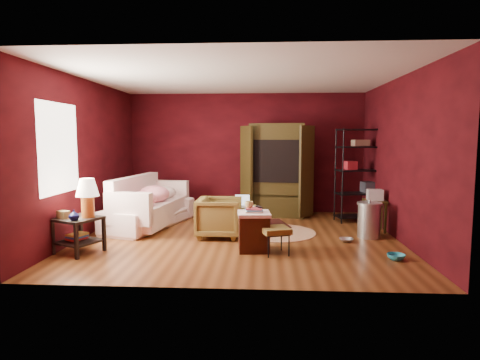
% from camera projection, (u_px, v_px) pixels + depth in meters
% --- Properties ---
extents(room, '(5.54, 5.04, 2.84)m').
position_uv_depth(room, '(237.00, 158.00, 7.02)').
color(room, brown).
rests_on(room, ground).
extents(sofa, '(1.26, 2.31, 0.87)m').
position_uv_depth(sofa, '(150.00, 205.00, 7.98)').
color(sofa, white).
rests_on(sofa, ground).
extents(armchair, '(0.72, 0.77, 0.78)m').
position_uv_depth(armchair, '(219.00, 215.00, 7.12)').
color(armchair, black).
rests_on(armchair, ground).
extents(pet_bowl_steel, '(0.24, 0.08, 0.24)m').
position_uv_depth(pet_bowl_steel, '(346.00, 235.00, 6.81)').
color(pet_bowl_steel, '#B4B8BC').
rests_on(pet_bowl_steel, ground).
extents(pet_bowl_turquoise, '(0.27, 0.12, 0.26)m').
position_uv_depth(pet_bowl_turquoise, '(396.00, 251.00, 5.81)').
color(pet_bowl_turquoise, '#29A9C2').
rests_on(pet_bowl_turquoise, ground).
extents(vase, '(0.19, 0.20, 0.15)m').
position_uv_depth(vase, '(74.00, 215.00, 5.89)').
color(vase, '#0D1044').
rests_on(vase, side_table).
extents(mug, '(0.14, 0.11, 0.13)m').
position_uv_depth(mug, '(249.00, 204.00, 6.22)').
color(mug, '#D6BE68').
rests_on(mug, hamper).
extents(side_table, '(0.77, 0.77, 1.15)m').
position_uv_depth(side_table, '(83.00, 208.00, 6.12)').
color(side_table, black).
rests_on(side_table, ground).
extents(sofa_cushions, '(1.15, 2.28, 0.92)m').
position_uv_depth(sofa_cushions, '(148.00, 204.00, 7.98)').
color(sofa_cushions, white).
rests_on(sofa_cushions, sofa).
extents(hamper, '(0.54, 0.54, 0.70)m').
position_uv_depth(hamper, '(254.00, 231.00, 6.27)').
color(hamper, '#461D10').
rests_on(hamper, ground).
extents(footstool, '(0.51, 0.51, 0.41)m').
position_uv_depth(footstool, '(275.00, 231.00, 6.06)').
color(footstool, black).
rests_on(footstool, ground).
extents(rug_round, '(1.77, 1.77, 0.01)m').
position_uv_depth(rug_round, '(276.00, 232.00, 7.47)').
color(rug_round, beige).
rests_on(rug_round, ground).
extents(rug_oriental, '(1.48, 1.17, 0.01)m').
position_uv_depth(rug_oriental, '(254.00, 224.00, 8.11)').
color(rug_oriental, '#551B16').
rests_on(rug_oriental, ground).
extents(laptop_desk, '(0.56, 0.45, 0.66)m').
position_uv_depth(laptop_desk, '(242.00, 209.00, 7.70)').
color(laptop_desk, '#9FAD4F').
rests_on(laptop_desk, ground).
extents(tv_armoire, '(1.63, 0.95, 2.08)m').
position_uv_depth(tv_armoire, '(277.00, 168.00, 9.00)').
color(tv_armoire, '#3B2E11').
rests_on(tv_armoire, ground).
extents(wire_shelving, '(1.02, 0.61, 1.95)m').
position_uv_depth(wire_shelving, '(360.00, 171.00, 8.41)').
color(wire_shelving, black).
rests_on(wire_shelving, ground).
extents(small_stand, '(0.42, 0.42, 0.80)m').
position_uv_depth(small_stand, '(375.00, 200.00, 7.53)').
color(small_stand, '#3B2E11').
rests_on(small_stand, ground).
extents(trash_can, '(0.53, 0.53, 0.68)m').
position_uv_depth(trash_can, '(369.00, 220.00, 7.09)').
color(trash_can, silver).
rests_on(trash_can, ground).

